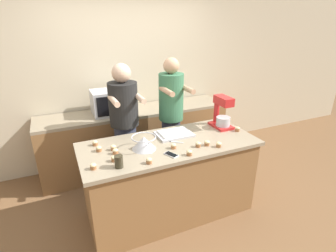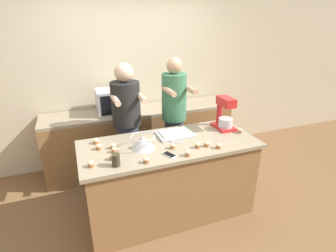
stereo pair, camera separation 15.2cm
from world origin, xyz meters
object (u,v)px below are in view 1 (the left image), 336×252
person_right (171,119)px  cupcake_8 (207,143)px  mixing_bowl (144,142)px  cupcake_1 (114,159)px  cupcake_4 (95,143)px  baking_tray (174,134)px  knife (172,142)px  cell_phone (171,155)px  drinking_glass (119,162)px  microwave_oven (109,102)px  cupcake_6 (115,151)px  cupcake_9 (198,144)px  cupcake_10 (173,146)px  stand_mixer (222,114)px  cupcake_11 (93,166)px  person_left (125,129)px  cupcake_12 (149,161)px  cupcake_7 (99,149)px  cupcake_3 (237,129)px  cupcake_2 (219,145)px  cupcake_0 (113,148)px  cupcake_5 (189,153)px

person_right → cupcake_8: bearing=-88.3°
mixing_bowl → cupcake_1: bearing=-159.4°
mixing_bowl → cupcake_4: (-0.45, 0.28, -0.04)m
baking_tray → knife: (-0.10, -0.16, -0.02)m
cell_phone → cupcake_4: bearing=141.0°
drinking_glass → microwave_oven: bearing=80.4°
microwave_oven → cell_phone: 1.50m
cupcake_4 → cupcake_6: 0.31m
cupcake_4 → cupcake_8: (1.08, -0.48, 0.00)m
cupcake_9 → cupcake_10: bearing=163.8°
stand_mixer → cupcake_11: bearing=-167.2°
cupcake_1 → person_left: bearing=67.8°
cell_phone → cupcake_12: bearing=-166.5°
cupcake_11 → cupcake_4: bearing=78.5°
knife → cupcake_10: (-0.05, -0.15, 0.03)m
cupcake_8 → cupcake_7: bearing=162.8°
cell_phone → cupcake_1: size_ratio=2.83×
drinking_glass → cupcake_3: size_ratio=2.05×
cupcake_2 → cupcake_12: 0.78m
microwave_oven → cell_phone: size_ratio=2.97×
baking_tray → cupcake_8: bearing=-62.5°
cupcake_3 → cupcake_9: same height
person_left → cupcake_8: size_ratio=29.89×
cupcake_11 → person_right: bearing=36.2°
cell_phone → cupcake_9: bearing=8.4°
cupcake_0 → cupcake_12: (0.24, -0.40, 0.00)m
cell_phone → cupcake_5: size_ratio=2.83×
knife → cupcake_5: 0.35m
mixing_bowl → cupcake_12: mixing_bowl is taller
baking_tray → cupcake_10: (-0.15, -0.31, 0.01)m
microwave_oven → cupcake_2: (0.81, -1.51, -0.14)m
cupcake_5 → cupcake_7: (-0.80, 0.45, 0.00)m
cupcake_3 → cupcake_6: size_ratio=1.00×
person_left → cupcake_11: bearing=-121.7°
cupcake_6 → baking_tray: bearing=13.5°
microwave_oven → knife: microwave_oven is taller
microwave_oven → cupcake_5: (0.44, -1.54, -0.14)m
cupcake_5 → person_left: bearing=111.5°
stand_mixer → cupcake_12: (-1.13, -0.48, -0.14)m
cupcake_4 → cupcake_12: 0.71m
baking_tray → cupcake_9: bearing=-75.3°
knife → cupcake_0: bearing=173.6°
cupcake_7 → cupcake_0: bearing=-13.3°
cupcake_2 → cupcake_5: same height
drinking_glass → cupcake_12: size_ratio=2.05×
cupcake_11 → cell_phone: bearing=-3.7°
stand_mixer → cupcake_2: stand_mixer is taller
baking_tray → cupcake_9: cupcake_9 is taller
cell_phone → cupcake_6: 0.56m
stand_mixer → cupcake_2: bearing=-127.1°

